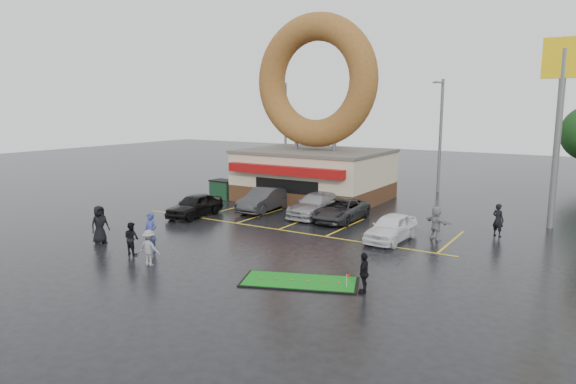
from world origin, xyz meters
The scene contains 19 objects.
ground centered at (0.00, 0.00, 0.00)m, with size 120.00×120.00×0.00m, color black.
donut_shop centered at (-3.00, 12.97, 4.46)m, with size 10.20×8.70×13.50m.
shell_sign centered at (13.00, 12.00, 7.38)m, with size 2.20×0.36×10.60m.
streetlight_left centered at (-10.00, 19.92, 4.78)m, with size 0.40×2.21×9.00m.
streetlight_mid centered at (4.00, 20.92, 4.78)m, with size 0.40×2.21×9.00m.
car_black centered at (-6.35, 3.50, 0.73)m, with size 1.71×4.26×1.45m, color black.
car_dgrey centered at (-3.66, 7.27, 0.77)m, with size 1.62×4.65×1.53m, color #2D2D2F.
car_silver centered at (0.07, 7.72, 0.73)m, with size 2.03×5.00×1.45m, color #999A9E.
car_grey centered at (1.99, 7.34, 0.66)m, with size 2.18×4.72×1.31m, color #28282A.
car_white centered at (6.29, 4.46, 0.70)m, with size 1.65×4.10×1.40m, color white.
person_blue centered at (-2.73, -3.58, 0.95)m, with size 0.69×0.46×1.90m, color navy.
person_blackjkt centered at (-3.21, -4.34, 0.77)m, with size 0.75×0.58×1.54m, color black.
person_hoodie centered at (-1.17, -5.12, 0.80)m, with size 1.03×0.59×1.60m, color gray.
person_bystander centered at (-6.11, -3.83, 0.97)m, with size 0.95×0.62×1.94m, color black.
person_cameraman centered at (8.14, -3.24, 0.78)m, with size 0.91×0.38×1.55m, color black.
person_walker_near centered at (8.18, 5.93, 0.88)m, with size 1.64×0.52×1.77m, color gray.
person_walker_far centered at (10.79, 8.40, 0.89)m, with size 0.65×0.43×1.78m, color black.
dumpster centered at (-9.01, 9.60, 0.65)m, with size 1.80×1.20×1.30m, color #163B21.
putting_green centered at (5.53, -3.54, 0.04)m, with size 5.00×3.51×0.57m.
Camera 1 is at (15.45, -20.28, 6.92)m, focal length 32.00 mm.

